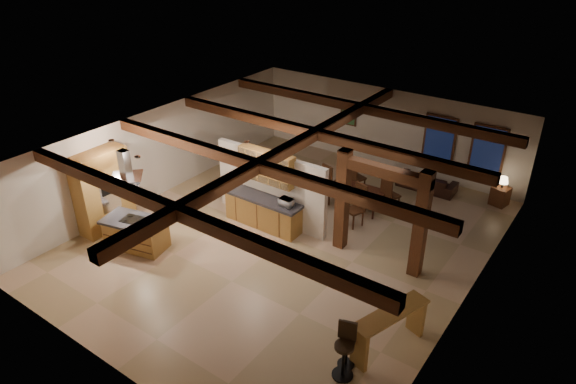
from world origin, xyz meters
name	(u,v)px	position (x,y,z in m)	size (l,w,h in m)	color
ground	(289,237)	(0.00, 0.00, 0.00)	(12.00, 12.00, 0.00)	tan
room_walls	(289,182)	(0.00, 0.00, 1.78)	(12.00, 12.00, 12.00)	beige
ceiling_beams	(289,149)	(0.00, 0.00, 2.76)	(10.00, 12.00, 0.28)	#3A1A0E
timber_posts	(381,201)	(2.50, 0.50, 1.76)	(2.50, 0.30, 2.90)	#3A1A0E
partition_wall	(271,187)	(-1.00, 0.50, 1.10)	(3.80, 0.18, 2.20)	beige
pantry_cabinet	(103,191)	(-4.67, -2.60, 1.20)	(0.67, 1.60, 2.40)	olive
back_counter	(263,211)	(-1.00, 0.11, 0.48)	(2.50, 0.66, 0.94)	olive
upper_display_cabinet	(266,167)	(-1.00, 0.31, 1.85)	(1.80, 0.36, 0.95)	olive
range_hood	(129,190)	(-3.16, -2.80, 1.78)	(1.10, 1.10, 1.40)	silver
back_windows	(463,145)	(2.80, 5.93, 1.50)	(2.70, 0.07, 1.70)	#3A1A0E
framed_art	(348,114)	(-1.50, 5.94, 1.70)	(0.65, 0.05, 0.85)	#3A1A0E
recessed_cans	(166,146)	(-2.53, -1.93, 2.87)	(3.16, 2.46, 0.03)	silver
kitchen_island	(136,233)	(-3.16, -2.80, 0.44)	(1.92, 1.31, 0.87)	olive
dining_table	(355,198)	(0.69, 2.65, 0.31)	(1.76, 0.98, 0.62)	#3B1A0E
sofa	(427,181)	(2.05, 5.13, 0.28)	(1.93, 0.76, 0.56)	black
microwave	(286,202)	(-0.16, 0.11, 1.05)	(0.41, 0.28, 0.23)	#BBBABF
bar_counter	(390,324)	(4.18, -2.29, 0.66)	(1.03, 1.92, 0.98)	olive
side_table	(500,196)	(4.35, 5.46, 0.30)	(0.49, 0.49, 0.60)	#3A1A0E
table_lamp	(503,180)	(4.35, 5.46, 0.86)	(0.31, 0.31, 0.37)	black
bar_stool_a	(345,351)	(3.77, -3.44, 0.63)	(0.45, 0.46, 1.24)	black
bar_stool_b	(348,344)	(3.69, -3.16, 0.52)	(0.37, 0.38, 1.02)	black
dining_chairs	(356,188)	(0.69, 2.65, 0.67)	(2.52, 2.52, 1.31)	#3A1A0E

